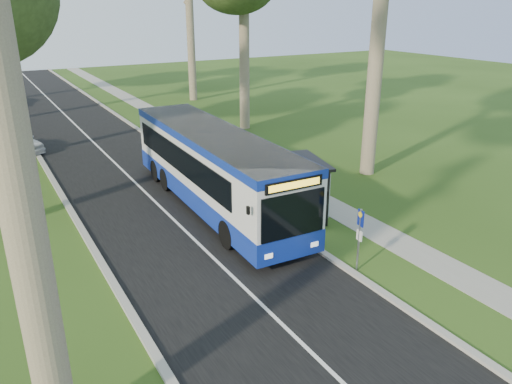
% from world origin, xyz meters
% --- Properties ---
extents(ground, '(120.00, 120.00, 0.00)m').
position_xyz_m(ground, '(0.00, 0.00, 0.00)').
color(ground, '#2C4816').
rests_on(ground, ground).
extents(road, '(7.00, 100.00, 0.02)m').
position_xyz_m(road, '(-3.50, 10.00, 0.01)').
color(road, black).
rests_on(road, ground).
extents(kerb_east, '(0.25, 100.00, 0.12)m').
position_xyz_m(kerb_east, '(0.00, 10.00, 0.06)').
color(kerb_east, '#9E9B93').
rests_on(kerb_east, ground).
extents(kerb_west, '(0.25, 100.00, 0.12)m').
position_xyz_m(kerb_west, '(-7.00, 10.00, 0.06)').
color(kerb_west, '#9E9B93').
rests_on(kerb_west, ground).
extents(centre_line, '(0.12, 100.00, 0.00)m').
position_xyz_m(centre_line, '(-3.50, 10.00, 0.02)').
color(centre_line, white).
rests_on(centre_line, road).
extents(footpath, '(1.50, 100.00, 0.02)m').
position_xyz_m(footpath, '(3.00, 10.00, 0.01)').
color(footpath, gray).
rests_on(footpath, ground).
extents(bus, '(2.99, 12.70, 3.35)m').
position_xyz_m(bus, '(-1.39, 5.82, 1.74)').
color(bus, silver).
rests_on(bus, ground).
extents(bus_stop_sign, '(0.10, 0.31, 2.21)m').
position_xyz_m(bus_stop_sign, '(0.30, -1.58, 1.40)').
color(bus_stop_sign, gray).
rests_on(bus_stop_sign, ground).
extents(bus_shelter, '(2.13, 3.12, 2.45)m').
position_xyz_m(bus_shelter, '(1.41, 2.65, 1.72)').
color(bus_shelter, black).
rests_on(bus_shelter, ground).
extents(litter_bin, '(0.61, 0.61, 1.07)m').
position_xyz_m(litter_bin, '(1.73, 4.23, 0.54)').
color(litter_bin, black).
rests_on(litter_bin, ground).
extents(car_white, '(2.93, 4.33, 1.37)m').
position_xyz_m(car_white, '(-7.87, 19.37, 0.68)').
color(car_white, white).
rests_on(car_white, ground).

